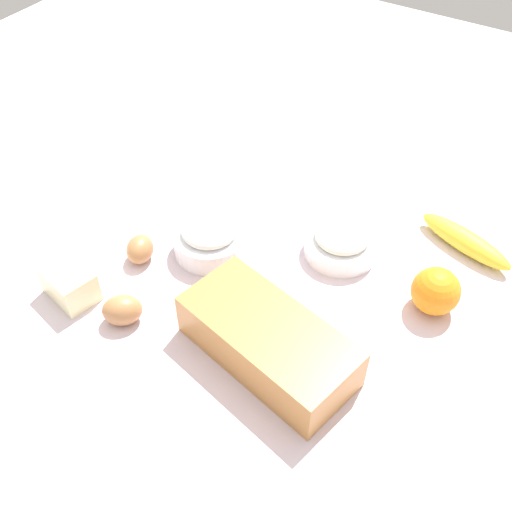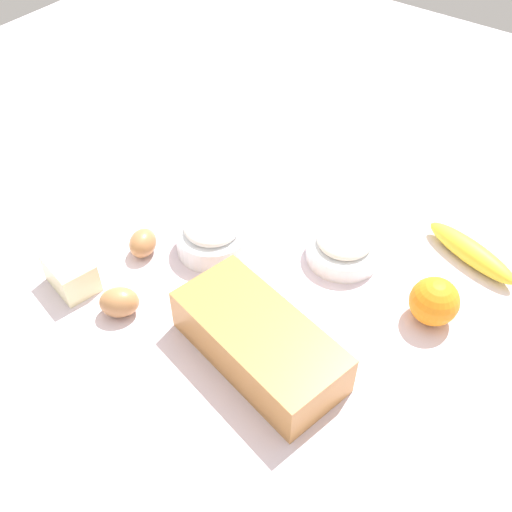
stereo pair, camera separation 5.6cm
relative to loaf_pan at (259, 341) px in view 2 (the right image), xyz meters
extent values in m
cube|color=silver|center=(0.11, -0.14, -0.05)|extent=(2.40, 2.40, 0.02)
cube|color=#B77A3D|center=(0.00, 0.00, 0.00)|extent=(0.30, 0.19, 0.08)
cube|color=black|center=(0.00, 0.00, 0.00)|extent=(0.29, 0.17, 0.07)
cylinder|color=white|center=(0.01, -0.27, -0.02)|extent=(0.13, 0.13, 0.03)
torus|color=white|center=(0.01, -0.27, -0.01)|extent=(0.13, 0.13, 0.01)
ellipsoid|color=white|center=(0.01, -0.27, 0.00)|extent=(0.10, 0.10, 0.03)
cylinder|color=white|center=(0.21, -0.14, -0.02)|extent=(0.13, 0.13, 0.04)
torus|color=white|center=(0.21, -0.14, 0.00)|extent=(0.13, 0.13, 0.01)
ellipsoid|color=white|center=(0.21, -0.14, 0.01)|extent=(0.10, 0.10, 0.04)
ellipsoid|color=yellow|center=(-0.18, -0.40, -0.02)|extent=(0.19, 0.10, 0.04)
sphere|color=orange|center=(-0.18, -0.23, 0.00)|extent=(0.08, 0.08, 0.08)
cube|color=#F4EDB2|center=(0.35, 0.07, -0.01)|extent=(0.10, 0.08, 0.06)
ellipsoid|color=#AC7446|center=(0.31, -0.06, -0.02)|extent=(0.07, 0.07, 0.05)
ellipsoid|color=#B07748|center=(0.24, 0.06, -0.02)|extent=(0.08, 0.08, 0.05)
camera|label=1|loc=(-0.28, 0.47, 0.74)|focal=42.07mm
camera|label=2|loc=(-0.32, 0.44, 0.74)|focal=42.07mm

